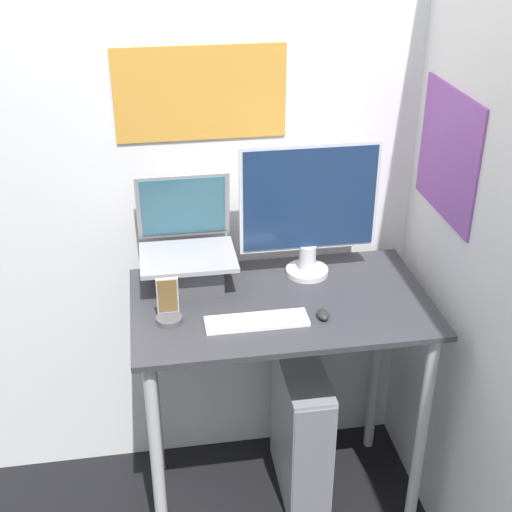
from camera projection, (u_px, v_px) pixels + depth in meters
name	position (u px, v px, depth m)	size (l,w,h in m)	color
wall_back	(262.00, 163.00, 2.60)	(6.00, 0.06, 2.60)	silver
wall_side_right	(501.00, 234.00, 2.09)	(0.06, 6.00, 2.60)	silver
desk	(280.00, 343.00, 2.52)	(1.02, 0.60, 0.95)	#333338
laptop	(188.00, 260.00, 2.49)	(0.33, 0.29, 0.37)	#4C4C51
monitor	(309.00, 210.00, 2.48)	(0.49, 0.15, 0.49)	silver
keyboard	(257.00, 321.00, 2.31)	(0.34, 0.09, 0.02)	white
mouse	(323.00, 314.00, 2.33)	(0.04, 0.06, 0.03)	#262626
cell_phone	(168.00, 310.00, 2.30)	(0.09, 0.09, 0.16)	#4C4C51
computer_tower	(301.00, 430.00, 2.81)	(0.16, 0.44, 0.60)	gray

